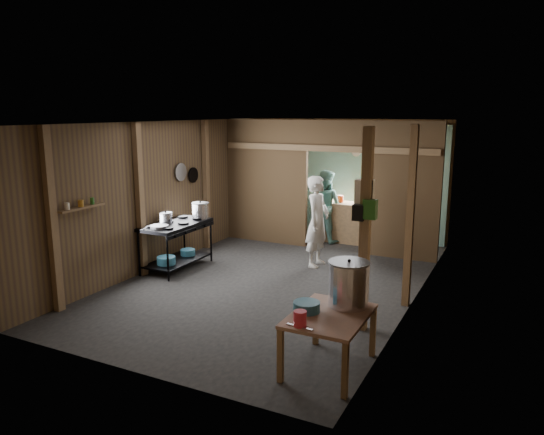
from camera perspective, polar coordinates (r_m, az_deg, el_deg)
The scene contains 42 objects.
floor at distance 8.70m, azimuth 0.59°, elevation -6.86°, with size 4.50×7.00×0.00m, color black.
ceiling at distance 8.24m, azimuth 0.63°, elevation 10.52°, with size 4.50×7.00×0.00m, color #333232.
wall_back at distance 11.59m, azimuth 8.20°, elevation 4.33°, with size 4.50×0.00×2.60m, color brown.
wall_front at distance 5.52m, azimuth -15.50°, elevation -4.27°, with size 4.50×0.00×2.60m, color brown.
wall_left at distance 9.56m, azimuth -11.63°, elevation 2.63°, with size 0.00×7.00×2.60m, color brown.
wall_right at distance 7.68m, azimuth 15.89°, elevation 0.20°, with size 0.00×7.00×2.60m, color brown.
partition_left at distance 10.90m, azimuth -0.61°, elevation 3.99°, with size 1.85×0.10×2.60m, color #48341D.
partition_right at distance 9.94m, azimuth 14.46°, elevation 2.84°, with size 1.35×0.10×2.60m, color #48341D.
partition_header at distance 10.19m, azimuth 7.38°, elevation 8.99°, with size 1.30×0.10×0.60m, color #48341D.
turquoise_panel at distance 11.54m, azimuth 8.10°, elevation 4.05°, with size 4.40×0.06×2.50m, color #7AAAA7.
back_counter at distance 11.13m, azimuth 8.64°, elevation -0.56°, with size 1.20×0.50×0.85m, color olive.
wall_clock at distance 11.36m, azimuth 9.34°, elevation 7.19°, with size 0.20×0.20×0.03m, color white.
post_left_a at distance 7.67m, azimuth -23.21°, elevation -0.34°, with size 0.10×0.12×2.60m, color olive.
post_left_b at distance 8.91m, azimuth -14.43°, elevation 1.83°, with size 0.10×0.12×2.60m, color olive.
post_left_c at distance 10.48m, azimuth -7.29°, elevation 3.57°, with size 0.10×0.12×2.60m, color olive.
post_right at distance 7.50m, azimuth 15.07°, elevation -0.03°, with size 0.10×0.12×2.60m, color olive.
post_free at distance 6.53m, azimuth 10.28°, elevation -1.54°, with size 0.12×0.12×2.60m, color olive.
cross_beam at distance 10.25m, azimuth 5.92°, elevation 7.64°, with size 4.40×0.12×0.12m, color olive.
pan_lid_big at distance 9.80m, azimuth -10.09°, elevation 4.98°, with size 0.34×0.34×0.03m, color slate.
pan_lid_small at distance 10.14m, azimuth -8.73°, elevation 4.68°, with size 0.30×0.30×0.03m, color black.
wall_shelf at distance 7.95m, azimuth -20.41°, elevation 1.02°, with size 0.14×0.80×0.03m, color olive.
jar_white at distance 7.77m, azimuth -21.78°, elevation 1.17°, with size 0.07×0.07×0.10m, color white.
jar_yellow at distance 7.94m, azimuth -20.44°, elevation 1.48°, with size 0.08×0.08×0.10m, color #B27620.
jar_green at distance 8.09m, azimuth -19.31°, elevation 1.74°, with size 0.06×0.06×0.10m, color #26641F.
bag_white at distance 6.53m, azimuth 10.21°, elevation 2.75°, with size 0.22×0.15×0.32m, color white.
bag_green at distance 6.40m, azimuth 10.83°, elevation 0.90°, with size 0.16×0.12×0.24m, color #26641F.
bag_black at distance 6.42m, azimuth 9.57°, elevation 0.54°, with size 0.14×0.10×0.20m, color black.
gas_range at distance 9.33m, azimuth -10.53°, elevation -3.10°, with size 0.73×1.41×0.83m, color black, non-canonical shape.
prep_table at distance 5.80m, azimuth 6.34°, elevation -13.50°, with size 0.78×1.07×0.63m, color #A5725A, non-canonical shape.
stove_pot_large at distance 9.53m, azimuth -7.93°, elevation 0.72°, with size 0.31×0.31×0.32m, color silver, non-canonical shape.
stove_pot_med at distance 9.27m, azimuth -11.70°, elevation -0.07°, with size 0.23×0.23×0.21m, color silver, non-canonical shape.
frying_pan at distance 8.88m, azimuth -12.39°, elevation -1.00°, with size 0.31×0.53×0.07m, color slate, non-canonical shape.
blue_tub_front at distance 9.15m, azimuth -11.65°, elevation -4.68°, with size 0.32×0.32×0.13m, color #2C6882.
blue_tub_back at distance 9.64m, azimuth -9.31°, elevation -3.81°, with size 0.27×0.27×0.11m, color #2C6882.
stock_pot at distance 5.84m, azimuth 8.47°, elevation -7.38°, with size 0.46×0.46×0.54m, color silver, non-canonical shape.
wash_basin at distance 5.70m, azimuth 3.86°, elevation -9.84°, with size 0.29×0.29×0.11m, color #2C6882.
pink_bucket at distance 5.33m, azimuth 3.12°, elevation -11.13°, with size 0.13×0.13×0.16m, color red.
knife at distance 5.33m, azimuth 3.09°, elevation -12.00°, with size 0.30×0.04×0.01m, color silver.
yellow_tub at distance 10.93m, azimuth 10.56°, elevation 1.95°, with size 0.36×0.36×0.20m, color #B27620.
red_cup at distance 11.11m, azimuth 7.59°, elevation 2.07°, with size 0.13×0.13×0.15m, color red.
cook at distance 9.29m, azimuth 5.07°, elevation -0.43°, with size 0.60×0.39×1.65m, color silver.
worker_back at distance 11.06m, azimuth 5.88°, elevation 1.27°, with size 0.75×0.58×1.54m, color #5C9388.
Camera 1 is at (3.59, -7.42, 2.79)m, focal length 33.95 mm.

